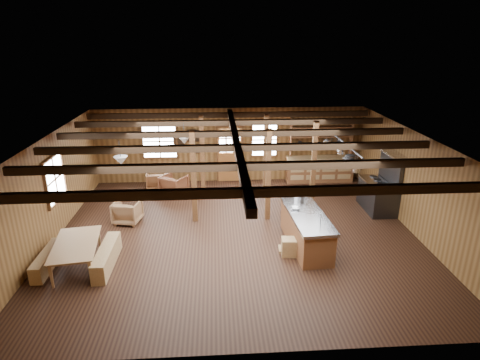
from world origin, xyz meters
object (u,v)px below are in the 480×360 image
object	(u,v)px
armchair_b	(174,185)
armchair_c	(128,212)
dining_table	(79,255)
armchair_a	(157,180)
kitchen_island	(306,229)
commercial_range	(380,191)

from	to	relation	value
armchair_b	armchair_c	distance (m)	2.41
dining_table	armchair_a	distance (m)	5.29
armchair_a	armchair_b	xyz separation A→B (m)	(0.69, -0.65, 0.04)
kitchen_island	armchair_a	xyz separation A→B (m)	(-4.51, 4.47, -0.15)
dining_table	armchair_a	xyz separation A→B (m)	(1.19, 5.15, 0.01)
armchair_b	armchair_c	size ratio (longest dim) A/B	1.06
armchair_b	armchair_a	bearing A→B (deg)	-11.87
commercial_range	dining_table	size ratio (longest dim) A/B	1.10
kitchen_island	commercial_range	bearing A→B (deg)	33.67
dining_table	armchair_c	xyz separation A→B (m)	(0.69, 2.41, 0.03)
commercial_range	armchair_a	bearing A→B (deg)	162.64
kitchen_island	commercial_range	xyz separation A→B (m)	(2.85, 2.17, 0.16)
armchair_b	armchair_c	xyz separation A→B (m)	(-1.19, -2.10, -0.02)
commercial_range	armchair_b	size ratio (longest dim) A/B	2.46
commercial_range	dining_table	distance (m)	9.02
commercial_range	armchair_c	distance (m)	7.87
armchair_a	armchair_b	distance (m)	0.95
commercial_range	armchair_c	bearing A→B (deg)	-176.73
dining_table	armchair_c	size ratio (longest dim) A/B	2.38
kitchen_island	dining_table	size ratio (longest dim) A/B	1.42
commercial_range	armchair_c	xyz separation A→B (m)	(-7.86, -0.45, -0.29)
commercial_range	armchair_b	world-z (taller)	commercial_range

